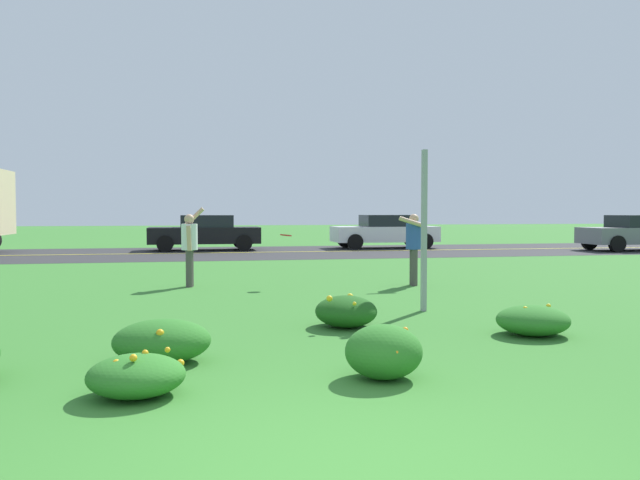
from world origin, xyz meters
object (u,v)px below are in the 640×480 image
car_gray_leftmost (637,232)px  car_black_center_right (205,232)px  frisbee_red (286,235)px  person_thrower_white_shirt (190,243)px  person_catcher_blue_shirt (414,243)px  sign_post_near_path (424,231)px  car_white_center_left (385,231)px

car_gray_leftmost → car_black_center_right: same height
frisbee_red → car_gray_leftmost: car_gray_leftmost is taller
frisbee_red → person_thrower_white_shirt: bearing=168.3°
person_thrower_white_shirt → car_black_center_right: bearing=87.4°
person_catcher_blue_shirt → frisbee_red: (-2.75, 0.29, 0.17)m
sign_post_near_path → car_white_center_left: 17.68m
person_catcher_blue_shirt → car_white_center_left: 14.08m
frisbee_red → car_gray_leftmost: 18.65m
car_gray_leftmost → person_catcher_blue_shirt: bearing=-143.1°
sign_post_near_path → frisbee_red: 4.09m
person_thrower_white_shirt → car_white_center_left: person_thrower_white_shirt is taller
sign_post_near_path → car_black_center_right: bearing=100.3°
frisbee_red → car_black_center_right: car_black_center_right is taller
sign_post_near_path → car_white_center_left: sign_post_near_path is taller
person_catcher_blue_shirt → car_gray_leftmost: size_ratio=0.34×
car_white_center_left → car_black_center_right: (-7.73, 0.00, 0.00)m
person_thrower_white_shirt → car_black_center_right: (0.60, 12.91, -0.19)m
person_catcher_blue_shirt → car_black_center_right: 14.23m
person_catcher_blue_shirt → frisbee_red: size_ratio=6.21×
person_catcher_blue_shirt → car_gray_leftmost: 16.53m
car_white_center_left → car_black_center_right: bearing=180.0°
frisbee_red → car_gray_leftmost: size_ratio=0.06×
person_thrower_white_shirt → person_catcher_blue_shirt: 4.80m
car_gray_leftmost → car_white_center_left: size_ratio=1.00×
sign_post_near_path → car_white_center_left: bearing=74.8°
frisbee_red → car_black_center_right: bearing=96.0°
person_catcher_blue_shirt → car_black_center_right: size_ratio=0.34×
person_catcher_blue_shirt → person_thrower_white_shirt: bearing=171.6°
person_catcher_blue_shirt → car_white_center_left: person_catcher_blue_shirt is taller
person_thrower_white_shirt → frisbee_red: size_ratio=6.81×
sign_post_near_path → frisbee_red: (-1.69, 3.72, -0.20)m
person_thrower_white_shirt → car_gray_leftmost: (17.96, 9.23, -0.19)m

